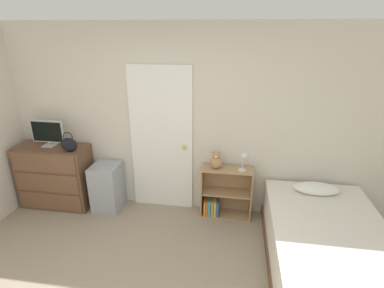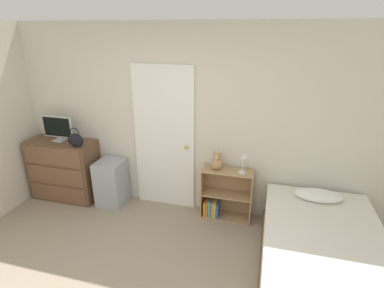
{
  "view_description": "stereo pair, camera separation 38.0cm",
  "coord_description": "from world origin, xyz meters",
  "px_view_note": "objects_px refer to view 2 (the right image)",
  "views": [
    {
      "loc": [
        0.84,
        -1.67,
        2.46
      ],
      "look_at": [
        0.3,
        1.83,
        1.08
      ],
      "focal_mm": 28.0,
      "sensor_mm": 36.0,
      "label": 1
    },
    {
      "loc": [
        1.22,
        -1.59,
        2.46
      ],
      "look_at": [
        0.3,
        1.83,
        1.08
      ],
      "focal_mm": 28.0,
      "sensor_mm": 36.0,
      "label": 2
    }
  ],
  "objects_px": {
    "handbag": "(76,140)",
    "bed": "(322,256)",
    "dresser": "(65,170)",
    "tv": "(58,128)",
    "storage_bin": "(112,183)",
    "teddy_bear": "(217,162)",
    "desk_lamp": "(244,160)",
    "bookshelf": "(223,197)"
  },
  "relations": [
    {
      "from": "handbag",
      "to": "teddy_bear",
      "type": "bearing_deg",
      "value": 6.07
    },
    {
      "from": "storage_bin",
      "to": "desk_lamp",
      "type": "bearing_deg",
      "value": 1.06
    },
    {
      "from": "tv",
      "to": "handbag",
      "type": "height_order",
      "value": "tv"
    },
    {
      "from": "bed",
      "to": "tv",
      "type": "bearing_deg",
      "value": 167.87
    },
    {
      "from": "teddy_bear",
      "to": "bookshelf",
      "type": "bearing_deg",
      "value": 5.94
    },
    {
      "from": "storage_bin",
      "to": "desk_lamp",
      "type": "relative_size",
      "value": 2.53
    },
    {
      "from": "tv",
      "to": "bed",
      "type": "distance_m",
      "value": 3.77
    },
    {
      "from": "tv",
      "to": "bookshelf",
      "type": "bearing_deg",
      "value": 1.55
    },
    {
      "from": "dresser",
      "to": "bed",
      "type": "bearing_deg",
      "value": -11.74
    },
    {
      "from": "handbag",
      "to": "bookshelf",
      "type": "relative_size",
      "value": 0.39
    },
    {
      "from": "handbag",
      "to": "bed",
      "type": "height_order",
      "value": "handbag"
    },
    {
      "from": "bookshelf",
      "to": "teddy_bear",
      "type": "bearing_deg",
      "value": -174.06
    },
    {
      "from": "dresser",
      "to": "bed",
      "type": "relative_size",
      "value": 0.52
    },
    {
      "from": "handbag",
      "to": "teddy_bear",
      "type": "xyz_separation_m",
      "value": [
        1.94,
        0.21,
        -0.2
      ]
    },
    {
      "from": "teddy_bear",
      "to": "storage_bin",
      "type": "bearing_deg",
      "value": -177.32
    },
    {
      "from": "bed",
      "to": "desk_lamp",
      "type": "bearing_deg",
      "value": 138.9
    },
    {
      "from": "handbag",
      "to": "bed",
      "type": "relative_size",
      "value": 0.14
    },
    {
      "from": "tv",
      "to": "storage_bin",
      "type": "height_order",
      "value": "tv"
    },
    {
      "from": "bookshelf",
      "to": "teddy_bear",
      "type": "xyz_separation_m",
      "value": [
        -0.1,
        -0.01,
        0.52
      ]
    },
    {
      "from": "tv",
      "to": "bed",
      "type": "bearing_deg",
      "value": -12.13
    },
    {
      "from": "storage_bin",
      "to": "teddy_bear",
      "type": "bearing_deg",
      "value": 2.68
    },
    {
      "from": "desk_lamp",
      "to": "bed",
      "type": "distance_m",
      "value": 1.36
    },
    {
      "from": "teddy_bear",
      "to": "bed",
      "type": "distance_m",
      "value": 1.61
    },
    {
      "from": "dresser",
      "to": "tv",
      "type": "relative_size",
      "value": 2.14
    },
    {
      "from": "storage_bin",
      "to": "bed",
      "type": "relative_size",
      "value": 0.35
    },
    {
      "from": "bed",
      "to": "storage_bin",
      "type": "bearing_deg",
      "value": 164.91
    },
    {
      "from": "dresser",
      "to": "desk_lamp",
      "type": "height_order",
      "value": "desk_lamp"
    },
    {
      "from": "tv",
      "to": "desk_lamp",
      "type": "bearing_deg",
      "value": 0.39
    },
    {
      "from": "dresser",
      "to": "bed",
      "type": "xyz_separation_m",
      "value": [
        3.57,
        -0.74,
        -0.18
      ]
    },
    {
      "from": "bookshelf",
      "to": "bed",
      "type": "height_order",
      "value": "bookshelf"
    },
    {
      "from": "tv",
      "to": "desk_lamp",
      "type": "distance_m",
      "value": 2.7
    },
    {
      "from": "teddy_bear",
      "to": "bed",
      "type": "xyz_separation_m",
      "value": [
        1.26,
        -0.83,
        -0.55
      ]
    },
    {
      "from": "dresser",
      "to": "handbag",
      "type": "relative_size",
      "value": 3.62
    },
    {
      "from": "dresser",
      "to": "storage_bin",
      "type": "bearing_deg",
      "value": 1.01
    },
    {
      "from": "handbag",
      "to": "bookshelf",
      "type": "distance_m",
      "value": 2.18
    },
    {
      "from": "bed",
      "to": "dresser",
      "type": "bearing_deg",
      "value": 168.26
    },
    {
      "from": "tv",
      "to": "desk_lamp",
      "type": "height_order",
      "value": "tv"
    },
    {
      "from": "handbag",
      "to": "bed",
      "type": "xyz_separation_m",
      "value": [
        3.21,
        -0.62,
        -0.74
      ]
    },
    {
      "from": "desk_lamp",
      "to": "bookshelf",
      "type": "bearing_deg",
      "value": 169.42
    },
    {
      "from": "storage_bin",
      "to": "bed",
      "type": "bearing_deg",
      "value": -15.09
    },
    {
      "from": "dresser",
      "to": "bookshelf",
      "type": "distance_m",
      "value": 2.42
    },
    {
      "from": "tv",
      "to": "bookshelf",
      "type": "relative_size",
      "value": 0.65
    }
  ]
}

